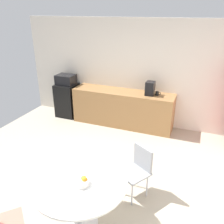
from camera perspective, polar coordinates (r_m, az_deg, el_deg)
ground_plane at (r=4.13m, az=-7.40°, el=-18.86°), size 6.00×6.00×0.00m
wall_back at (r=6.03m, az=5.75°, el=9.29°), size 6.00×0.10×2.60m
counter_block at (r=6.04m, az=2.56°, el=0.90°), size 2.54×0.60×0.90m
mini_fridge at (r=6.70m, az=-10.65°, el=2.86°), size 0.54×0.54×0.90m
microwave at (r=6.52m, az=-11.03°, el=7.65°), size 0.48×0.38×0.26m
round_table at (r=3.27m, az=-7.68°, el=-17.69°), size 1.24×1.24×0.75m
chair_gray at (r=3.82m, az=6.35°, el=-12.77°), size 0.58×0.58×0.83m
fruit_bowl at (r=3.11m, az=-7.27°, el=-16.26°), size 0.20×0.20×0.11m
mug_white at (r=5.69m, az=10.81°, el=4.41°), size 0.13×0.08×0.09m
coffee_maker at (r=5.66m, az=9.14°, el=5.63°), size 0.20×0.24×0.32m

